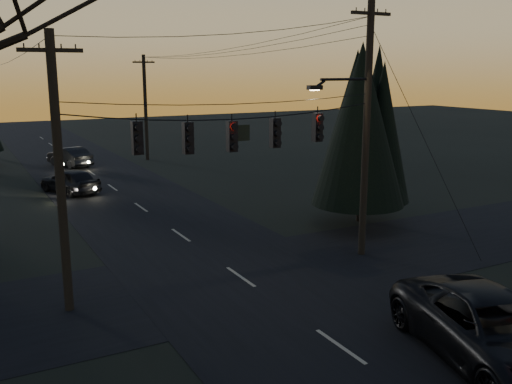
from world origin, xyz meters
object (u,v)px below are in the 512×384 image
utility_pole_far_r (148,160)px  evergreen_right (363,131)px  suv_near (494,331)px  utility_pole_right (361,254)px  utility_pole_left (70,310)px  sedan_oncoming_b (70,157)px  sedan_oncoming_a (70,181)px

utility_pole_far_r → evergreen_right: bearing=-82.2°
evergreen_right → suv_near: 14.46m
utility_pole_right → utility_pole_far_r: utility_pole_right is taller
utility_pole_left → suv_near: (8.89, -8.54, 0.89)m
utility_pole_right → utility_pole_far_r: bearing=90.0°
utility_pole_right → utility_pole_far_r: (0.00, 28.00, 0.00)m
evergreen_right → suv_near: bearing=-114.7°
utility_pole_left → sedan_oncoming_b: bearing=79.3°
evergreen_right → suv_near: size_ratio=1.20×
utility_pole_right → evergreen_right: bearing=52.4°
sedan_oncoming_a → sedan_oncoming_b: sedan_oncoming_a is taller
utility_pole_right → evergreen_right: size_ratio=1.30×
utility_pole_right → utility_pole_left: 11.50m
utility_pole_right → sedan_oncoming_b: 28.35m
suv_near → utility_pole_far_r: bearing=100.6°
utility_pole_left → evergreen_right: bearing=15.9°
suv_near → sedan_oncoming_a: bearing=116.6°
utility_pole_left → utility_pole_right: bearing=0.0°
evergreen_right → sedan_oncoming_b: bearing=112.2°
utility_pole_far_r → utility_pole_right: bearing=-90.0°
utility_pole_right → suv_near: size_ratio=1.56×
sedan_oncoming_b → evergreen_right: bearing=94.3°
utility_pole_left → sedan_oncoming_b: 28.13m
utility_pole_right → utility_pole_left: utility_pole_right is taller
suv_near → sedan_oncoming_a: suv_near is taller
utility_pole_left → suv_near: bearing=-43.8°
utility_pole_right → utility_pole_far_r: 28.00m
sedan_oncoming_b → utility_pole_right: bearing=85.0°
utility_pole_left → sedan_oncoming_a: 17.99m
suv_near → sedan_oncoming_b: (-3.69, 36.17, -0.15)m
utility_pole_left → suv_near: size_ratio=1.32×
utility_pole_left → utility_pole_far_r: size_ratio=1.00×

